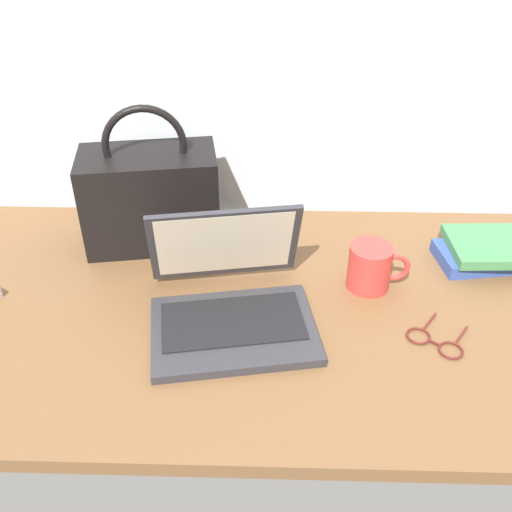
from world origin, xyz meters
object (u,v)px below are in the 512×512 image
Objects in this scene: book_stack at (486,252)px; eyeglasses at (435,342)px; handbag at (151,196)px; coffee_mug at (371,266)px; laptop at (230,299)px.

eyeglasses is at bearing -122.01° from book_stack.
eyeglasses is 0.68m from handbag.
eyeglasses is at bearing -59.69° from coffee_mug.
book_stack is (0.17, 0.27, 0.02)m from eyeglasses.
coffee_mug reaches higher than eyeglasses.
handbag is (-0.48, 0.17, 0.07)m from coffee_mug.
coffee_mug is at bearing -160.34° from book_stack.
laptop is at bearing -54.44° from handbag.
book_stack is at bearing 19.66° from coffee_mug.
coffee_mug is at bearing 120.31° from eyeglasses.
handbag reaches higher than book_stack.
book_stack is at bearing -5.26° from handbag.
coffee_mug is at bearing 20.99° from laptop.
book_stack is (0.27, 0.10, -0.02)m from coffee_mug.
book_stack is (0.75, -0.07, -0.09)m from handbag.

